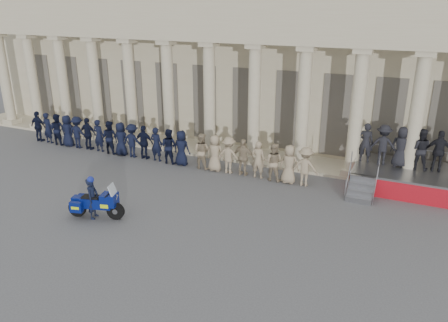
% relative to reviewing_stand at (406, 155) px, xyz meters
% --- Properties ---
extents(ground, '(90.00, 90.00, 0.00)m').
position_rel_reviewing_stand_xyz_m(ground, '(-8.92, -7.78, -1.61)').
color(ground, '#4D4D50').
rests_on(ground, ground).
extents(building, '(40.00, 12.50, 9.00)m').
position_rel_reviewing_stand_xyz_m(building, '(-8.92, 6.96, 2.91)').
color(building, tan).
rests_on(building, ground).
extents(officer_rank, '(18.07, 0.72, 1.91)m').
position_rel_reviewing_stand_xyz_m(officer_rank, '(-12.46, -1.76, -0.66)').
color(officer_rank, black).
rests_on(officer_rank, ground).
extents(reviewing_stand, '(4.70, 4.39, 2.88)m').
position_rel_reviewing_stand_xyz_m(reviewing_stand, '(0.00, 0.00, 0.00)').
color(reviewing_stand, gray).
rests_on(reviewing_stand, ground).
extents(motorcycle, '(2.32, 1.22, 1.52)m').
position_rel_reviewing_stand_xyz_m(motorcycle, '(-11.03, -8.49, -0.96)').
color(motorcycle, black).
rests_on(motorcycle, ground).
extents(rider, '(0.56, 0.71, 1.80)m').
position_rel_reviewing_stand_xyz_m(rider, '(-11.16, -8.52, -0.72)').
color(rider, black).
rests_on(rider, ground).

